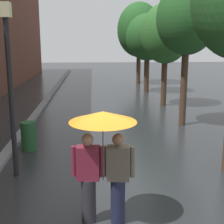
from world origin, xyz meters
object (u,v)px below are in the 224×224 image
(street_tree_3, at_px, (147,37))
(street_tree_1, at_px, (187,19))
(street_tree_4, at_px, (139,30))
(couple_under_umbrella, at_px, (103,148))
(street_lamp_post, at_px, (10,78))
(street_tree_2, at_px, (166,34))
(litter_bin, at_px, (29,136))

(street_tree_3, bearing_deg, street_tree_1, -89.27)
(street_tree_1, bearing_deg, street_tree_4, 90.23)
(street_tree_4, xyz_separation_m, couple_under_umbrella, (-3.20, -18.34, -2.47))
(street_tree_1, relative_size, street_tree_3, 1.11)
(couple_under_umbrella, bearing_deg, street_tree_1, 63.50)
(street_lamp_post, bearing_deg, street_tree_2, 56.55)
(street_tree_2, relative_size, couple_under_umbrella, 2.40)
(street_tree_1, distance_m, street_tree_3, 7.88)
(street_lamp_post, bearing_deg, litter_bin, 91.53)
(street_tree_2, bearing_deg, street_tree_3, 92.37)
(street_tree_3, relative_size, street_tree_4, 0.82)
(street_tree_1, distance_m, litter_bin, 6.88)
(street_tree_1, distance_m, street_lamp_post, 7.07)
(street_tree_1, bearing_deg, street_tree_2, 88.90)
(street_tree_1, distance_m, street_tree_2, 3.74)
(street_tree_2, relative_size, litter_bin, 5.78)
(street_tree_1, relative_size, street_tree_4, 0.91)
(street_tree_1, bearing_deg, couple_under_umbrella, -116.50)
(street_tree_3, height_order, street_tree_4, street_tree_4)
(street_tree_3, bearing_deg, litter_bin, -116.78)
(street_tree_3, distance_m, street_tree_4, 4.00)
(street_tree_2, distance_m, street_tree_4, 8.13)
(street_tree_1, height_order, street_tree_2, street_tree_1)
(litter_bin, bearing_deg, street_tree_2, 49.07)
(couple_under_umbrella, distance_m, litter_bin, 4.60)
(couple_under_umbrella, height_order, litter_bin, couple_under_umbrella)
(couple_under_umbrella, relative_size, litter_bin, 2.41)
(street_tree_1, bearing_deg, street_tree_3, 90.73)
(street_tree_3, relative_size, litter_bin, 5.59)
(street_tree_1, height_order, litter_bin, street_tree_1)
(street_tree_2, height_order, street_tree_4, street_tree_4)
(street_tree_2, relative_size, street_lamp_post, 1.22)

